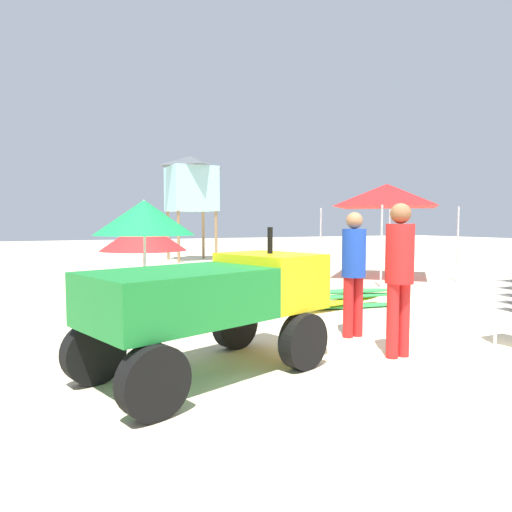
% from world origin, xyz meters
% --- Properties ---
extents(ground, '(80.00, 80.00, 0.00)m').
position_xyz_m(ground, '(0.00, 0.00, 0.00)').
color(ground, beige).
extents(utility_cart, '(2.79, 1.95, 1.50)m').
position_xyz_m(utility_cart, '(-2.02, 0.86, 0.78)').
color(utility_cart, '#197A2D').
rests_on(utility_cart, ground).
extents(surfboard_pile, '(2.38, 0.92, 0.32)m').
position_xyz_m(surfboard_pile, '(1.44, 3.23, 0.16)').
color(surfboard_pile, green).
rests_on(surfboard_pile, ground).
extents(lifeguard_near_left, '(0.32, 0.32, 1.69)m').
position_xyz_m(lifeguard_near_left, '(0.21, 1.44, 0.97)').
color(lifeguard_near_left, red).
rests_on(lifeguard_near_left, ground).
extents(lifeguard_near_center, '(0.32, 0.32, 1.77)m').
position_xyz_m(lifeguard_near_center, '(0.08, 0.46, 1.02)').
color(lifeguard_near_center, red).
rests_on(lifeguard_near_center, ground).
extents(popup_canopy, '(2.65, 2.65, 2.63)m').
position_xyz_m(popup_canopy, '(5.15, 6.35, 2.30)').
color(popup_canopy, '#B2B2B7').
rests_on(popup_canopy, ground).
extents(lifeguard_tower, '(1.98, 1.98, 4.28)m').
position_xyz_m(lifeguard_tower, '(2.14, 14.57, 3.16)').
color(lifeguard_tower, olive).
rests_on(lifeguard_tower, ground).
extents(beach_umbrella_left, '(1.73, 1.73, 1.95)m').
position_xyz_m(beach_umbrella_left, '(-1.95, 4.42, 1.64)').
color(beach_umbrella_left, beige).
rests_on(beach_umbrella_left, ground).
extents(beach_umbrella_mid, '(2.14, 2.14, 1.61)m').
position_xyz_m(beach_umbrella_mid, '(-1.24, 7.88, 1.24)').
color(beach_umbrella_mid, beige).
rests_on(beach_umbrella_mid, ground).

